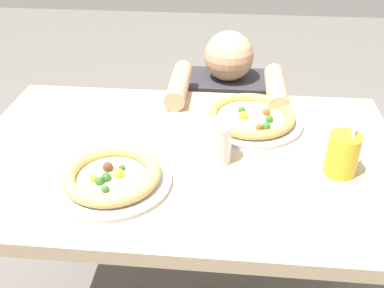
{
  "coord_description": "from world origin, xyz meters",
  "views": [
    {
      "loc": [
        0.12,
        -1.05,
        1.45
      ],
      "look_at": [
        0.02,
        -0.0,
        0.78
      ],
      "focal_mm": 41.35,
      "sensor_mm": 36.0,
      "label": 1
    }
  ],
  "objects_px": {
    "water_cup_clear": "(216,141)",
    "drink_cup_colored": "(343,154)",
    "pizza_near": "(112,177)",
    "diner_seated": "(225,142)",
    "fork": "(98,134)",
    "pizza_far": "(251,117)"
  },
  "relations": [
    {
      "from": "pizza_near",
      "to": "drink_cup_colored",
      "type": "bearing_deg",
      "value": 10.02
    },
    {
      "from": "pizza_near",
      "to": "diner_seated",
      "type": "distance_m",
      "value": 0.89
    },
    {
      "from": "fork",
      "to": "drink_cup_colored",
      "type": "bearing_deg",
      "value": -10.49
    },
    {
      "from": "drink_cup_colored",
      "to": "diner_seated",
      "type": "relative_size",
      "value": 0.22
    },
    {
      "from": "drink_cup_colored",
      "to": "fork",
      "type": "relative_size",
      "value": 1.23
    },
    {
      "from": "pizza_near",
      "to": "water_cup_clear",
      "type": "relative_size",
      "value": 2.67
    },
    {
      "from": "pizza_near",
      "to": "fork",
      "type": "distance_m",
      "value": 0.26
    },
    {
      "from": "pizza_near",
      "to": "diner_seated",
      "type": "height_order",
      "value": "diner_seated"
    },
    {
      "from": "pizza_near",
      "to": "diner_seated",
      "type": "xyz_separation_m",
      "value": [
        0.28,
        0.76,
        -0.36
      ]
    },
    {
      "from": "diner_seated",
      "to": "fork",
      "type": "bearing_deg",
      "value": -125.92
    },
    {
      "from": "diner_seated",
      "to": "water_cup_clear",
      "type": "bearing_deg",
      "value": -91.87
    },
    {
      "from": "pizza_near",
      "to": "water_cup_clear",
      "type": "height_order",
      "value": "water_cup_clear"
    },
    {
      "from": "pizza_near",
      "to": "diner_seated",
      "type": "relative_size",
      "value": 0.34
    },
    {
      "from": "pizza_near",
      "to": "fork",
      "type": "xyz_separation_m",
      "value": [
        -0.1,
        0.23,
        -0.02
      ]
    },
    {
      "from": "water_cup_clear",
      "to": "diner_seated",
      "type": "relative_size",
      "value": 0.13
    },
    {
      "from": "pizza_far",
      "to": "diner_seated",
      "type": "bearing_deg",
      "value": 101.28
    },
    {
      "from": "drink_cup_colored",
      "to": "pizza_far",
      "type": "bearing_deg",
      "value": 132.93
    },
    {
      "from": "water_cup_clear",
      "to": "drink_cup_colored",
      "type": "bearing_deg",
      "value": -5.16
    },
    {
      "from": "drink_cup_colored",
      "to": "water_cup_clear",
      "type": "height_order",
      "value": "drink_cup_colored"
    },
    {
      "from": "drink_cup_colored",
      "to": "pizza_near",
      "type": "bearing_deg",
      "value": -169.98
    },
    {
      "from": "pizza_near",
      "to": "pizza_far",
      "type": "relative_size",
      "value": 0.93
    },
    {
      "from": "drink_cup_colored",
      "to": "water_cup_clear",
      "type": "xyz_separation_m",
      "value": [
        -0.33,
        0.03,
        0.0
      ]
    }
  ]
}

